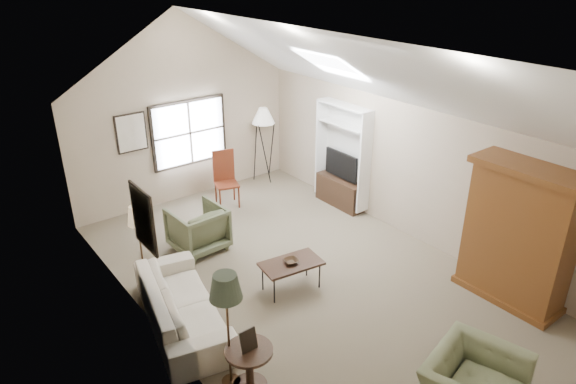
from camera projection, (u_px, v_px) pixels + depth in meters
room_shell at (305, 86)px, 7.24m from camera, size 5.01×8.01×4.00m
window at (190, 133)px, 10.88m from camera, size 1.72×0.08×1.42m
skylight at (331, 64)px, 8.60m from camera, size 0.80×1.20×0.52m
wall_art at (137, 172)px, 8.22m from camera, size 1.97×3.71×0.88m
armoire at (519, 235)px, 7.61m from camera, size 0.60×1.50×2.20m
tv_alcove at (342, 154)px, 10.56m from camera, size 0.32×1.30×2.10m
media_console at (340, 192)px, 10.90m from camera, size 0.34×1.18×0.60m
tv_panel at (341, 165)px, 10.64m from camera, size 0.05×0.90×0.55m
sofa at (182, 304)px, 7.34m from camera, size 1.40×2.50×0.69m
armchair_far at (198, 228)px, 9.22m from camera, size 0.93×0.96×0.83m
coffee_table at (291, 276)px, 8.16m from camera, size 1.03×0.67×0.49m
bowl at (291, 261)px, 8.05m from camera, size 0.26×0.26×0.06m
side_table at (250, 368)px, 6.27m from camera, size 0.70×0.70×0.59m
side_chair at (226, 180)px, 10.76m from camera, size 0.58×0.58×1.19m
tripod_lamp at (264, 144)px, 11.89m from camera, size 0.68×0.68×1.79m
dark_lamp at (228, 331)px, 6.11m from camera, size 0.47×0.47×1.64m
tan_lamp at (141, 247)px, 8.01m from camera, size 0.35×0.35×1.48m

